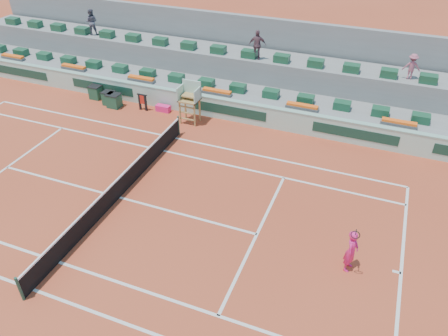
{
  "coord_description": "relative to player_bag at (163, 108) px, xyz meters",
  "views": [
    {
      "loc": [
        9.85,
        -12.34,
        12.2
      ],
      "look_at": [
        4.0,
        2.5,
        1.0
      ],
      "focal_mm": 35.0,
      "sensor_mm": 36.0,
      "label": 1
    }
  ],
  "objects": [
    {
      "name": "ground",
      "position": [
        2.07,
        -8.0,
        -0.19
      ],
      "size": [
        90.0,
        90.0,
        0.0
      ],
      "primitive_type": "plane",
      "color": "#A1381F",
      "rests_on": "ground"
    },
    {
      "name": "seating_tier_lower",
      "position": [
        2.07,
        2.7,
        0.41
      ],
      "size": [
        36.0,
        4.0,
        1.2
      ],
      "primitive_type": "cube",
      "color": "gray",
      "rests_on": "ground"
    },
    {
      "name": "seating_tier_upper",
      "position": [
        2.07,
        4.3,
        1.11
      ],
      "size": [
        36.0,
        2.4,
        2.6
      ],
      "primitive_type": "cube",
      "color": "gray",
      "rests_on": "ground"
    },
    {
      "name": "stadium_back_wall",
      "position": [
        2.07,
        5.9,
        2.01
      ],
      "size": [
        36.0,
        0.4,
        4.4
      ],
      "primitive_type": "cube",
      "color": "gray",
      "rests_on": "ground"
    },
    {
      "name": "player_bag",
      "position": [
        0.0,
        0.0,
        0.0
      ],
      "size": [
        0.86,
        0.38,
        0.38
      ],
      "primitive_type": "cube",
      "color": "#F51F72",
      "rests_on": "ground"
    },
    {
      "name": "spectator_left",
      "position": [
        -7.14,
        3.82,
        3.26
      ],
      "size": [
        1.0,
        0.89,
        1.71
      ],
      "primitive_type": "imported",
      "rotation": [
        0.0,
        0.0,
        3.49
      ],
      "color": "#52525F",
      "rests_on": "seating_tier_upper"
    },
    {
      "name": "spectator_mid",
      "position": [
        4.59,
        3.56,
        3.28
      ],
      "size": [
        1.1,
        0.71,
        1.74
      ],
      "primitive_type": "imported",
      "rotation": [
        0.0,
        0.0,
        3.44
      ],
      "color": "brown",
      "rests_on": "seating_tier_upper"
    },
    {
      "name": "spectator_right",
      "position": [
        13.12,
        3.87,
        3.11
      ],
      "size": [
        0.96,
        0.62,
        1.39
      ],
      "primitive_type": "imported",
      "rotation": [
        0.0,
        0.0,
        3.26
      ],
      "color": "#A75366",
      "rests_on": "seating_tier_upper"
    },
    {
      "name": "court_lines",
      "position": [
        2.07,
        -8.0,
        -0.19
      ],
      "size": [
        23.89,
        11.09,
        0.01
      ],
      "color": "silver",
      "rests_on": "ground"
    },
    {
      "name": "tennis_net",
      "position": [
        2.07,
        -8.0,
        0.34
      ],
      "size": [
        0.1,
        11.97,
        1.1
      ],
      "color": "black",
      "rests_on": "ground"
    },
    {
      "name": "advertising_hoarding",
      "position": [
        2.09,
        0.49,
        0.44
      ],
      "size": [
        36.0,
        0.34,
        1.26
      ],
      "color": "#A7D2BC",
      "rests_on": "ground"
    },
    {
      "name": "umpire_chair",
      "position": [
        2.07,
        -0.51,
        1.35
      ],
      "size": [
        1.1,
        0.9,
        2.4
      ],
      "color": "olive",
      "rests_on": "ground"
    },
    {
      "name": "seat_row_lower",
      "position": [
        2.07,
        1.8,
        1.23
      ],
      "size": [
        32.9,
        0.6,
        0.44
      ],
      "color": "#18492D",
      "rests_on": "seating_tier_lower"
    },
    {
      "name": "seat_row_upper",
      "position": [
        2.07,
        3.7,
        2.63
      ],
      "size": [
        32.9,
        0.6,
        0.44
      ],
      "color": "#18492D",
      "rests_on": "seating_tier_upper"
    },
    {
      "name": "flower_planters",
      "position": [
        0.57,
        1.0,
        1.14
      ],
      "size": [
        26.8,
        0.36,
        0.28
      ],
      "color": "#515151",
      "rests_on": "seating_tier_lower"
    },
    {
      "name": "drink_cooler_a",
      "position": [
        -3.01,
        -0.58,
        0.23
      ],
      "size": [
        0.81,
        0.7,
        0.84
      ],
      "color": "#17462F",
      "rests_on": "ground"
    },
    {
      "name": "drink_cooler_b",
      "position": [
        -3.49,
        -0.41,
        0.23
      ],
      "size": [
        0.72,
        0.62,
        0.84
      ],
      "color": "#17462F",
      "rests_on": "ground"
    },
    {
      "name": "drink_cooler_c",
      "position": [
        -4.73,
        -0.01,
        0.23
      ],
      "size": [
        0.73,
        0.63,
        0.84
      ],
      "color": "#17462F",
      "rests_on": "ground"
    },
    {
      "name": "towel_rack",
      "position": [
        -1.18,
        -0.3,
        0.41
      ],
      "size": [
        0.65,
        0.11,
        1.03
      ],
      "color": "black",
      "rests_on": "ground"
    },
    {
      "name": "tennis_player",
      "position": [
        12.11,
        -8.46,
        0.7
      ],
      "size": [
        0.55,
        0.92,
        2.28
      ],
      "color": "#F51F72",
      "rests_on": "ground"
    }
  ]
}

